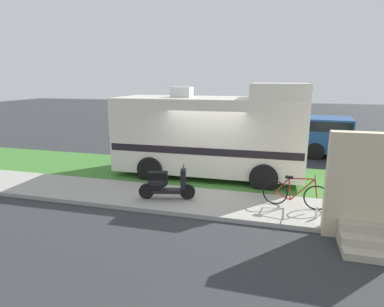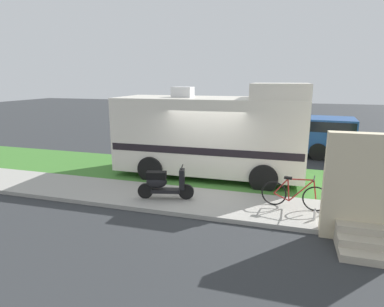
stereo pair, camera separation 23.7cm
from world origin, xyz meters
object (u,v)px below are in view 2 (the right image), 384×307
(bottle_green, at_px, (315,215))
(pickup_truck_near, at_px, (345,137))
(scooter, at_px, (163,183))
(pickup_truck_far, at_px, (246,122))
(motorhome_rv, at_px, (212,133))
(bicycle, at_px, (294,195))

(bottle_green, bearing_deg, pickup_truck_near, 77.03)
(scooter, relative_size, pickup_truck_far, 0.31)
(pickup_truck_near, xyz_separation_m, bottle_green, (-1.76, -7.63, -0.71))
(pickup_truck_near, bearing_deg, scooter, -128.36)
(motorhome_rv, bearing_deg, pickup_truck_far, 88.64)
(motorhome_rv, relative_size, bicycle, 3.78)
(scooter, distance_m, pickup_truck_far, 11.12)
(bicycle, xyz_separation_m, pickup_truck_near, (2.24, 7.01, 0.45))
(bicycle, relative_size, bottle_green, 6.04)
(bottle_green, bearing_deg, pickup_truck_far, 105.37)
(pickup_truck_far, relative_size, bottle_green, 18.08)
(bicycle, relative_size, pickup_truck_far, 0.33)
(bicycle, distance_m, pickup_truck_far, 11.06)
(motorhome_rv, distance_m, pickup_truck_near, 6.82)
(pickup_truck_near, distance_m, bottle_green, 7.86)
(scooter, bearing_deg, pickup_truck_far, 85.10)
(scooter, bearing_deg, motorhome_rv, 75.17)
(pickup_truck_far, bearing_deg, bottle_green, -74.63)
(scooter, bearing_deg, pickup_truck_near, 51.64)
(motorhome_rv, bearing_deg, bottle_green, -43.30)
(motorhome_rv, distance_m, bicycle, 3.94)
(pickup_truck_far, bearing_deg, motorhome_rv, -91.36)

